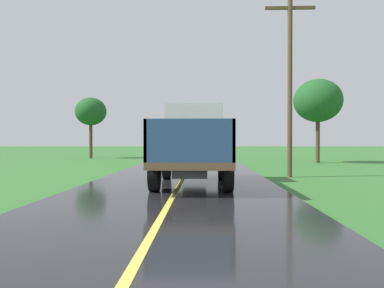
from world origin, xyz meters
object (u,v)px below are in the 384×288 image
Objects in this scene: banana_truck_near at (194,142)px; roadside_tree_near_left at (318,101)px; utility_pole_roadside at (290,81)px; roadside_tree_mid_right at (91,112)px.

banana_truck_near is 1.00× the size of roadside_tree_near_left.
banana_truck_near is at bearing -148.10° from utility_pole_roadside.
roadside_tree_near_left is at bearing 56.60° from banana_truck_near.
banana_truck_near is 5.33m from utility_pole_roadside.
utility_pole_roadside is 1.28× the size of roadside_tree_near_left.
roadside_tree_near_left is 18.89m from roadside_tree_mid_right.
utility_pole_roadside is 11.03m from roadside_tree_near_left.
roadside_tree_near_left is at bearing 66.78° from utility_pole_roadside.
banana_truck_near is at bearing -62.73° from roadside_tree_mid_right.
roadside_tree_mid_right is (-13.56, 16.15, 0.05)m from utility_pole_roadside.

